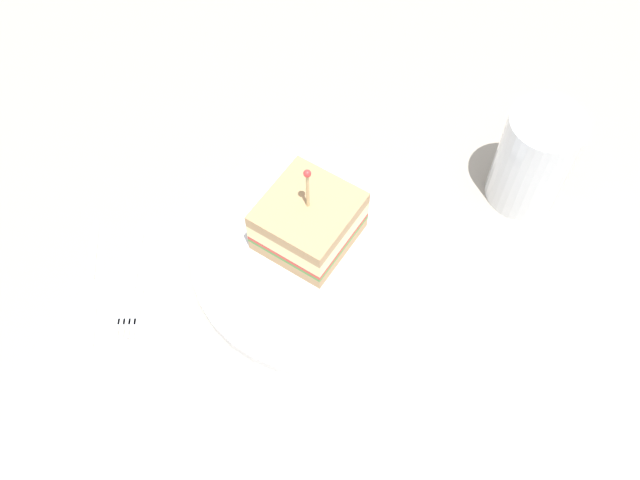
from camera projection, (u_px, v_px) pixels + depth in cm
name	position (u px, v px, depth cm)	size (l,w,h in cm)	color
ground_plane	(320.00, 262.00, 69.38)	(116.31, 116.31, 2.00)	#9E9384
plate	(320.00, 254.00, 68.00)	(25.08, 25.08, 1.25)	white
sandwich_half_center	(308.00, 221.00, 65.98)	(10.25, 10.52, 10.64)	tan
drink_glass	(533.00, 162.00, 68.21)	(7.37, 7.37, 11.10)	gold
fork	(131.00, 292.00, 66.33)	(4.90, 12.32, 0.35)	silver
knife	(90.00, 290.00, 66.43)	(6.17, 12.91, 0.35)	silver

